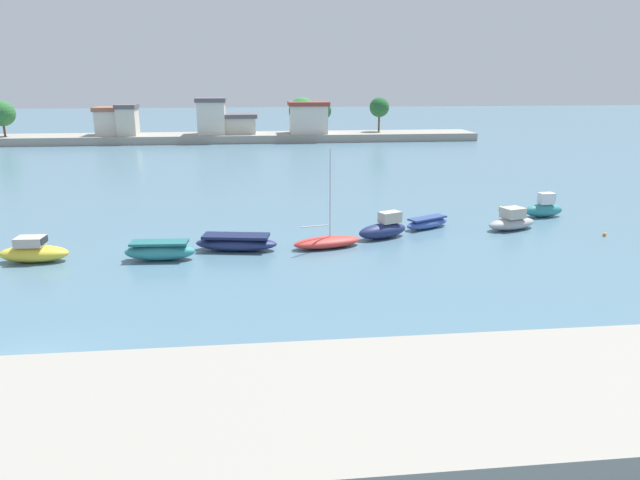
# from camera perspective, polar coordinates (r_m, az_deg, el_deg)

# --- Properties ---
(ground_plane) EXTENTS (400.00, 400.00, 0.00)m
(ground_plane) POSITION_cam_1_polar(r_m,az_deg,el_deg) (26.52, -27.48, -11.35)
(ground_plane) COLOR slate
(moored_boat_1) EXTENTS (4.30, 1.86, 1.61)m
(moored_boat_1) POSITION_cam_1_polar(r_m,az_deg,el_deg) (40.80, -26.10, -1.05)
(moored_boat_1) COLOR yellow
(moored_boat_1) RESTS_ON ground
(moored_boat_2) EXTENTS (4.51, 1.80, 1.21)m
(moored_boat_2) POSITION_cam_1_polar(r_m,az_deg,el_deg) (38.39, -15.31, -1.03)
(moored_boat_2) COLOR teal
(moored_boat_2) RESTS_ON ground
(moored_boat_3) EXTENTS (5.70, 2.70, 1.07)m
(moored_boat_3) POSITION_cam_1_polar(r_m,az_deg,el_deg) (39.49, -8.15, -0.27)
(moored_boat_3) COLOR navy
(moored_boat_3) RESTS_ON ground
(moored_boat_4) EXTENTS (5.01, 2.71, 6.72)m
(moored_boat_4) POSITION_cam_1_polar(r_m,az_deg,el_deg) (39.74, 0.70, -0.16)
(moored_boat_4) COLOR #C63833
(moored_boat_4) RESTS_ON ground
(moored_boat_5) EXTENTS (4.20, 2.91, 1.86)m
(moored_boat_5) POSITION_cam_1_polar(r_m,az_deg,el_deg) (42.27, 6.21, 1.11)
(moored_boat_5) COLOR navy
(moored_boat_5) RESTS_ON ground
(moored_boat_6) EXTENTS (4.11, 2.90, 0.87)m
(moored_boat_6) POSITION_cam_1_polar(r_m,az_deg,el_deg) (45.52, 10.39, 1.65)
(moored_boat_6) COLOR #3856A8
(moored_boat_6) RESTS_ON ground
(moored_boat_7) EXTENTS (4.39, 2.76, 1.69)m
(moored_boat_7) POSITION_cam_1_polar(r_m,az_deg,el_deg) (46.70, 18.17, 1.74)
(moored_boat_7) COLOR #9E9EA3
(moored_boat_7) RESTS_ON ground
(moored_boat_8) EXTENTS (3.43, 1.57, 2.00)m
(moored_boat_8) POSITION_cam_1_polar(r_m,az_deg,el_deg) (51.83, 20.95, 2.89)
(moored_boat_8) COLOR teal
(moored_boat_8) RESTS_ON ground
(mooring_buoy_1) EXTENTS (0.37, 0.37, 0.37)m
(mooring_buoy_1) POSITION_cam_1_polar(r_m,az_deg,el_deg) (53.26, 17.18, 2.99)
(mooring_buoy_1) COLOR yellow
(mooring_buoy_1) RESTS_ON ground
(mooring_buoy_2) EXTENTS (0.27, 0.27, 0.27)m
(mooring_buoy_2) POSITION_cam_1_polar(r_m,az_deg,el_deg) (47.38, 25.95, 0.50)
(mooring_buoy_2) COLOR orange
(mooring_buoy_2) RESTS_ON ground
(distant_shoreline) EXTENTS (98.65, 8.55, 7.58)m
(distant_shoreline) POSITION_cam_1_polar(r_m,az_deg,el_deg) (106.57, -10.55, 10.63)
(distant_shoreline) COLOR gray
(distant_shoreline) RESTS_ON ground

